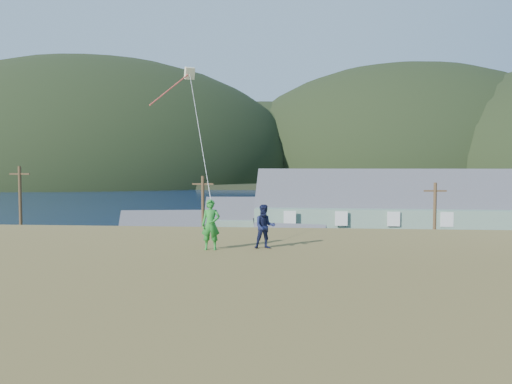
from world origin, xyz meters
TOP-DOWN VIEW (x-y plane):
  - ground at (0.00, 0.00)m, footprint 900.00×900.00m
  - grass_strip at (0.00, -2.00)m, footprint 110.00×8.00m
  - waterfront_lot at (0.00, 17.00)m, footprint 72.00×36.00m
  - wharf at (-6.00, 40.00)m, footprint 26.00×14.00m
  - far_shore at (0.00, 330.00)m, footprint 900.00×320.00m
  - far_hills at (35.59, 279.38)m, footprint 760.00×265.00m
  - lodge at (16.41, 18.27)m, footprint 33.61×10.48m
  - shed_palegreen_near at (-9.61, 14.86)m, footprint 9.72×6.96m
  - shed_white at (3.31, 10.91)m, footprint 7.69×5.87m
  - shed_palegreen_far at (-1.91, 26.47)m, footprint 11.36×6.96m
  - utility_poles at (-2.66, 1.50)m, footprint 31.57×0.24m
  - parked_cars at (-8.54, 22.51)m, footprint 20.04×11.27m
  - kite_flyer_green at (1.39, -18.75)m, footprint 0.64×0.44m
  - kite_flyer_navy at (3.19, -18.35)m, footprint 0.84×0.71m
  - kite_rig at (-0.95, -11.93)m, footprint 1.78×3.87m

SIDE VIEW (x-z plane):
  - ground at x=0.00m, z-range 0.00..0.00m
  - grass_strip at x=0.00m, z-range 0.00..0.10m
  - waterfront_lot at x=0.00m, z-range 0.00..0.12m
  - wharf at x=-6.00m, z-range 0.00..0.90m
  - parked_cars at x=-8.54m, z-range 0.06..1.62m
  - far_shore at x=0.00m, z-range 0.00..2.00m
  - far_hills at x=35.59m, z-range -69.50..73.50m
  - shed_white at x=3.31m, z-range -0.61..4.87m
  - shed_palegreen_near at x=-9.61m, z-range -0.79..5.68m
  - shed_palegreen_far at x=-1.91m, z-range -0.87..6.52m
  - lodge at x=16.41m, z-range -1.35..10.37m
  - utility_poles at x=-2.66m, z-range -0.19..9.71m
  - kite_flyer_navy at x=3.19m, z-range 7.20..8.71m
  - kite_flyer_green at x=1.39m, z-range 7.20..8.91m
  - kite_rig at x=-0.95m, z-range 9.57..18.89m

